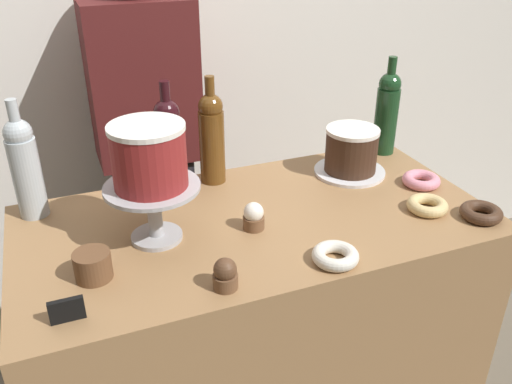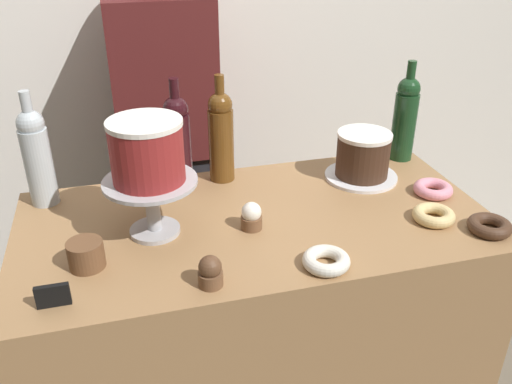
# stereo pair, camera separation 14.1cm
# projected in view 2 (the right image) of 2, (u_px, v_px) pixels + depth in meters

# --- Properties ---
(back_wall) EXTENTS (6.00, 0.05, 2.60)m
(back_wall) POSITION_uv_depth(u_px,v_px,m) (194.00, 14.00, 2.03)
(back_wall) COLOR silver
(back_wall) RESTS_ON ground_plane
(display_counter) EXTENTS (1.26, 0.64, 0.91)m
(display_counter) POSITION_uv_depth(u_px,v_px,m) (256.00, 345.00, 1.66)
(display_counter) COLOR #997047
(display_counter) RESTS_ON ground_plane
(cake_stand_pedestal) EXTENTS (0.23, 0.23, 0.15)m
(cake_stand_pedestal) POSITION_uv_depth(u_px,v_px,m) (152.00, 197.00, 1.34)
(cake_stand_pedestal) COLOR #B2B2B7
(cake_stand_pedestal) RESTS_ON display_counter
(white_layer_cake) EXTENTS (0.18, 0.18, 0.15)m
(white_layer_cake) POSITION_uv_depth(u_px,v_px,m) (147.00, 151.00, 1.28)
(white_layer_cake) COLOR maroon
(white_layer_cake) RESTS_ON cake_stand_pedestal
(silver_serving_platter) EXTENTS (0.22, 0.22, 0.01)m
(silver_serving_platter) POSITION_uv_depth(u_px,v_px,m) (361.00, 176.00, 1.67)
(silver_serving_platter) COLOR white
(silver_serving_platter) RESTS_ON display_counter
(chocolate_round_cake) EXTENTS (0.16, 0.16, 0.14)m
(chocolate_round_cake) POSITION_uv_depth(u_px,v_px,m) (363.00, 154.00, 1.63)
(chocolate_round_cake) COLOR #3D2619
(chocolate_round_cake) RESTS_ON silver_serving_platter
(wine_bottle_dark_red) EXTENTS (0.08, 0.08, 0.33)m
(wine_bottle_dark_red) POSITION_uv_depth(u_px,v_px,m) (178.00, 139.00, 1.56)
(wine_bottle_dark_red) COLOR black
(wine_bottle_dark_red) RESTS_ON display_counter
(wine_bottle_clear) EXTENTS (0.08, 0.08, 0.33)m
(wine_bottle_clear) POSITION_uv_depth(u_px,v_px,m) (37.00, 156.00, 1.46)
(wine_bottle_clear) COLOR #B2BCC1
(wine_bottle_clear) RESTS_ON display_counter
(wine_bottle_green) EXTENTS (0.08, 0.08, 0.33)m
(wine_bottle_green) POSITION_uv_depth(u_px,v_px,m) (405.00, 117.00, 1.73)
(wine_bottle_green) COLOR #193D1E
(wine_bottle_green) RESTS_ON display_counter
(wine_bottle_amber) EXTENTS (0.08, 0.08, 0.33)m
(wine_bottle_amber) POSITION_uv_depth(u_px,v_px,m) (221.00, 135.00, 1.60)
(wine_bottle_amber) COLOR #5B3814
(wine_bottle_amber) RESTS_ON display_counter
(cupcake_chocolate) EXTENTS (0.06, 0.06, 0.07)m
(cupcake_chocolate) POSITION_uv_depth(u_px,v_px,m) (210.00, 272.00, 1.18)
(cupcake_chocolate) COLOR brown
(cupcake_chocolate) RESTS_ON display_counter
(cupcake_vanilla) EXTENTS (0.06, 0.06, 0.07)m
(cupcake_vanilla) POSITION_uv_depth(u_px,v_px,m) (251.00, 216.00, 1.39)
(cupcake_vanilla) COLOR brown
(cupcake_vanilla) RESTS_ON display_counter
(donut_glazed) EXTENTS (0.11, 0.11, 0.03)m
(donut_glazed) POSITION_uv_depth(u_px,v_px,m) (434.00, 215.00, 1.43)
(donut_glazed) COLOR #E0C17F
(donut_glazed) RESTS_ON display_counter
(donut_sugar) EXTENTS (0.11, 0.11, 0.03)m
(donut_sugar) POSITION_uv_depth(u_px,v_px,m) (326.00, 261.00, 1.25)
(donut_sugar) COLOR silver
(donut_sugar) RESTS_ON display_counter
(donut_chocolate) EXTENTS (0.11, 0.11, 0.03)m
(donut_chocolate) POSITION_uv_depth(u_px,v_px,m) (489.00, 226.00, 1.38)
(donut_chocolate) COLOR #472D1E
(donut_chocolate) RESTS_ON display_counter
(donut_pink) EXTENTS (0.11, 0.11, 0.03)m
(donut_pink) POSITION_uv_depth(u_px,v_px,m) (434.00, 190.00, 1.56)
(donut_pink) COLOR pink
(donut_pink) RESTS_ON display_counter
(cookie_stack) EXTENTS (0.08, 0.08, 0.07)m
(cookie_stack) POSITION_uv_depth(u_px,v_px,m) (86.00, 254.00, 1.24)
(cookie_stack) COLOR brown
(cookie_stack) RESTS_ON display_counter
(price_sign_chalkboard) EXTENTS (0.07, 0.01, 0.05)m
(price_sign_chalkboard) POSITION_uv_depth(u_px,v_px,m) (53.00, 296.00, 1.12)
(price_sign_chalkboard) COLOR black
(price_sign_chalkboard) RESTS_ON display_counter
(barista_figure) EXTENTS (0.36, 0.22, 1.60)m
(barista_figure) POSITION_uv_depth(u_px,v_px,m) (170.00, 154.00, 2.01)
(barista_figure) COLOR black
(barista_figure) RESTS_ON ground_plane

